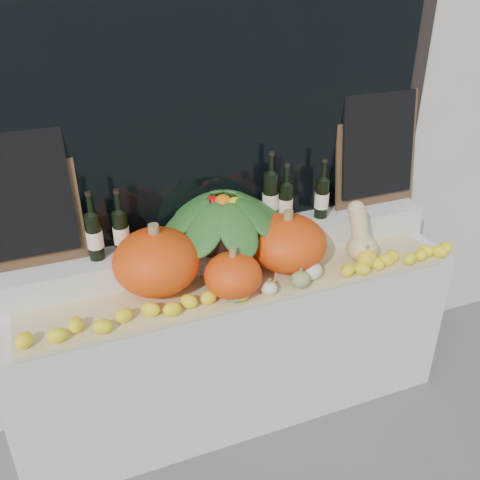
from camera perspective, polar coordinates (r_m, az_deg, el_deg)
name	(u,v)px	position (r m, az deg, el deg)	size (l,w,h in m)	color
display_sill	(235,343)	(2.95, -0.55, -10.98)	(2.30, 0.55, 0.88)	silver
rear_tier	(224,247)	(2.77, -1.71, -0.80)	(2.30, 0.25, 0.16)	silver
straw_bedding	(244,286)	(2.58, 0.41, -4.92)	(2.10, 0.32, 0.03)	tan
pumpkin_left	(156,261)	(2.49, -8.90, -2.28)	(0.40, 0.40, 0.30)	#EF4A0C
pumpkin_right	(287,243)	(2.66, 5.03, -0.28)	(0.39, 0.39, 0.27)	#EF4A0C
pumpkin_center	(233,275)	(2.45, -0.75, -3.78)	(0.27, 0.27, 0.21)	#EF4A0C
butternut_squash	(361,238)	(2.79, 12.74, 0.19)	(0.16, 0.22, 0.30)	#DFBE83
decorative_gourds	(288,279)	(2.53, 5.19, -4.11)	(0.82, 0.15, 0.14)	#38641E
lemon_heap	(253,290)	(2.47, 1.37, -5.39)	(2.20, 0.16, 0.06)	yellow
produce_bowl	(223,216)	(2.66, -1.80, 2.59)	(0.70, 0.70, 0.24)	black
wine_bottle_far_left	(94,236)	(2.55, -15.26, 0.42)	(0.08, 0.08, 0.34)	black
wine_bottle_near_left	(121,232)	(2.57, -12.56, 0.85)	(0.08, 0.08, 0.33)	black
wine_bottle_tall	(270,198)	(2.77, 3.27, 4.46)	(0.08, 0.08, 0.40)	black
wine_bottle_near_right	(286,203)	(2.79, 4.88, 3.94)	(0.08, 0.08, 0.33)	black
wine_bottle_far_right	(322,197)	(2.89, 8.72, 4.51)	(0.08, 0.08, 0.33)	black
chalkboard_left	(19,199)	(2.52, -22.47, 4.05)	(0.50, 0.11, 0.62)	#4C331E
chalkboard_right	(377,148)	(3.05, 14.42, 9.52)	(0.50, 0.11, 0.62)	#4C331E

